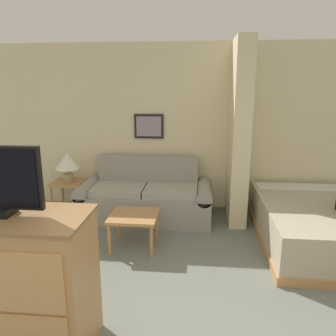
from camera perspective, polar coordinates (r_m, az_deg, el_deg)
name	(u,v)px	position (r m, az deg, el deg)	size (l,w,h in m)	color
wall_back	(185,130)	(5.17, 2.94, 6.65)	(7.30, 0.16, 2.60)	beige
wall_partition_pillar	(239,134)	(4.78, 12.32, 5.81)	(0.24, 0.73, 2.60)	beige
couch	(146,197)	(4.99, -3.88, -5.14)	(1.97, 0.84, 0.91)	gray
coffee_table	(134,219)	(4.10, -5.97, -8.79)	(0.58, 0.55, 0.42)	#B27F4C
side_table	(69,186)	(5.29, -16.83, -3.08)	(0.47, 0.47, 0.54)	#B27F4C
table_lamp	(67,162)	(5.19, -17.12, 0.95)	(0.37, 0.37, 0.43)	tan
tv_dresser	(5,283)	(2.82, -26.45, -17.56)	(1.29, 0.57, 1.08)	#B27F4C
bed	(328,224)	(4.66, 26.09, -8.74)	(1.68, 2.02, 0.52)	#B27F4C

